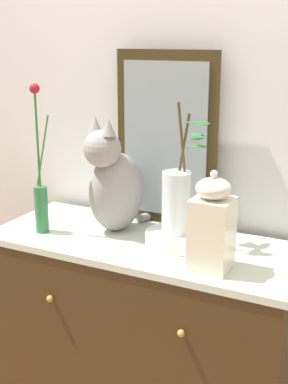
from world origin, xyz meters
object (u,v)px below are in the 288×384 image
object	(u,v)px
bowl_porcelain	(176,238)
vase_glass_clear	(177,199)
sideboard	(144,340)
cat_sitting	(114,184)
vase_slim_green	(41,195)
jar_lidded_porcelain	(212,226)
mirror_leaning	(166,140)

from	to	relation	value
bowl_porcelain	vase_glass_clear	world-z (taller)	vase_glass_clear
sideboard	cat_sitting	xyz separation A→B (m)	(-0.14, 0.04, 0.58)
cat_sitting	bowl_porcelain	distance (m)	0.30
vase_slim_green	jar_lidded_porcelain	distance (m)	0.67
sideboard	vase_glass_clear	size ratio (longest dim) A/B	2.46
cat_sitting	mirror_leaning	bearing A→B (deg)	51.79
cat_sitting	jar_lidded_porcelain	distance (m)	0.46
sideboard	mirror_leaning	xyz separation A→B (m)	(-0.01, 0.21, 0.73)
sideboard	mirror_leaning	bearing A→B (deg)	93.65
bowl_porcelain	jar_lidded_porcelain	world-z (taller)	jar_lidded_porcelain
vase_slim_green	jar_lidded_porcelain	size ratio (longest dim) A/B	1.71
bowl_porcelain	vase_glass_clear	size ratio (longest dim) A/B	0.47
mirror_leaning	vase_glass_clear	world-z (taller)	mirror_leaning
mirror_leaning	jar_lidded_porcelain	bearing A→B (deg)	-46.59
sideboard	mirror_leaning	world-z (taller)	mirror_leaning
sideboard	jar_lidded_porcelain	bearing A→B (deg)	-21.61
mirror_leaning	vase_slim_green	distance (m)	0.50
mirror_leaning	bowl_porcelain	distance (m)	0.38
cat_sitting	vase_slim_green	world-z (taller)	vase_slim_green
cat_sitting	bowl_porcelain	xyz separation A→B (m)	(0.26, -0.03, -0.16)
mirror_leaning	vase_slim_green	xyz separation A→B (m)	(-0.36, -0.30, -0.18)
mirror_leaning	sideboard	bearing A→B (deg)	-86.35
vase_slim_green	jar_lidded_porcelain	world-z (taller)	vase_slim_green
sideboard	cat_sitting	size ratio (longest dim) A/B	2.61
sideboard	vase_glass_clear	bearing A→B (deg)	8.40
cat_sitting	bowl_porcelain	world-z (taller)	cat_sitting
mirror_leaning	vase_glass_clear	size ratio (longest dim) A/B	1.43
mirror_leaning	jar_lidded_porcelain	world-z (taller)	mirror_leaning
cat_sitting	vase_glass_clear	bearing A→B (deg)	-5.49
sideboard	vase_slim_green	world-z (taller)	vase_slim_green
mirror_leaning	bowl_porcelain	size ratio (longest dim) A/B	3.06
jar_lidded_porcelain	vase_slim_green	bearing A→B (deg)	177.77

